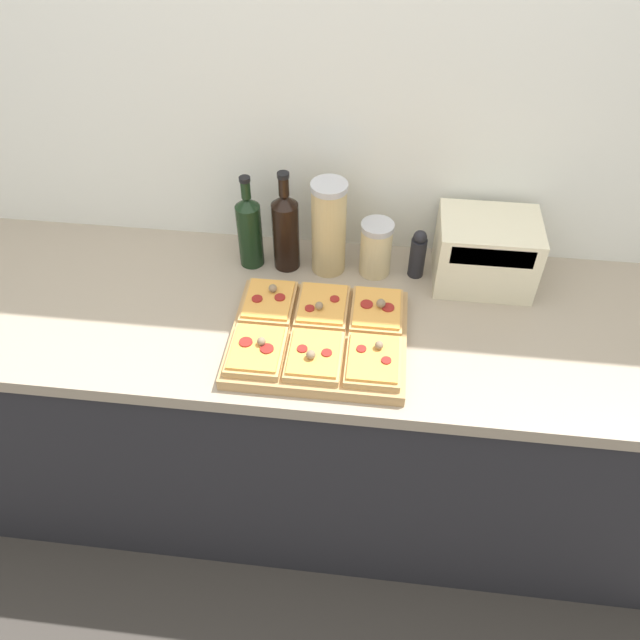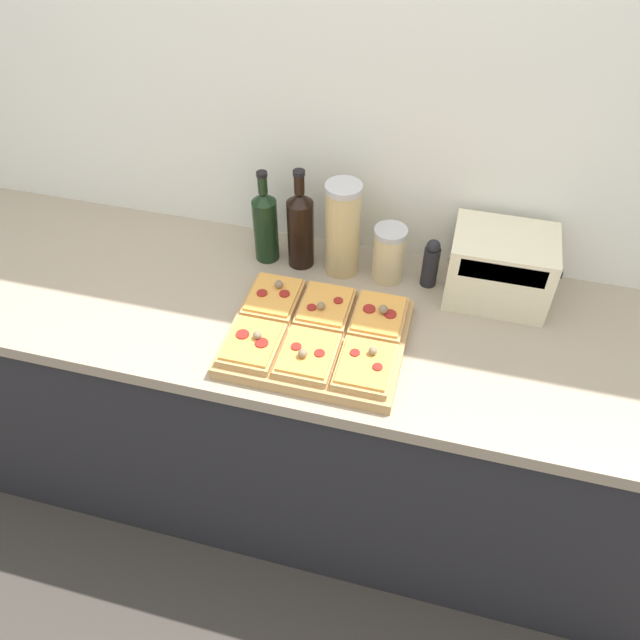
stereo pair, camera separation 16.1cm
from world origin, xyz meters
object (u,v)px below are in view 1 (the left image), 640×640
wine_bottle (286,230)px  grain_jar_short (376,248)px  olive_oil_bottle (249,230)px  toaster_oven (486,252)px  cutting_board (319,338)px  pepper_mill (418,254)px  grain_jar_tall (329,228)px

wine_bottle → grain_jar_short: wine_bottle is taller
wine_bottle → grain_jar_short: 0.26m
olive_oil_bottle → toaster_oven: size_ratio=0.98×
wine_bottle → grain_jar_short: bearing=-0.0°
cutting_board → grain_jar_short: 0.34m
olive_oil_bottle → pepper_mill: olive_oil_bottle is taller
cutting_board → toaster_oven: (0.43, 0.31, 0.08)m
cutting_board → grain_jar_tall: size_ratio=1.57×
cutting_board → olive_oil_bottle: bearing=127.5°
cutting_board → grain_jar_tall: grain_jar_tall is taller
wine_bottle → grain_jar_tall: bearing=-0.0°
cutting_board → pepper_mill: pepper_mill is taller
olive_oil_bottle → wine_bottle: bearing=0.0°
olive_oil_bottle → pepper_mill: 0.49m
cutting_board → pepper_mill: 0.40m
pepper_mill → wine_bottle: bearing=180.0°
cutting_board → wine_bottle: wine_bottle is taller
grain_jar_short → pepper_mill: size_ratio=1.10×
grain_jar_short → pepper_mill: (0.12, 0.00, -0.01)m
wine_bottle → pepper_mill: wine_bottle is taller
olive_oil_bottle → toaster_oven: bearing=-0.1°
olive_oil_bottle → grain_jar_short: (0.36, 0.00, -0.03)m
grain_jar_tall → toaster_oven: (0.44, -0.00, -0.04)m
olive_oil_bottle → pepper_mill: (0.48, 0.00, -0.04)m
cutting_board → toaster_oven: toaster_oven is taller
grain_jar_short → pepper_mill: bearing=0.0°
grain_jar_tall → toaster_oven: size_ratio=0.97×
wine_bottle → pepper_mill: size_ratio=2.02×
wine_bottle → grain_jar_tall: wine_bottle is taller
olive_oil_bottle → wine_bottle: size_ratio=0.93×
wine_bottle → pepper_mill: bearing=-0.0°
grain_jar_tall → cutting_board: bearing=-88.6°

